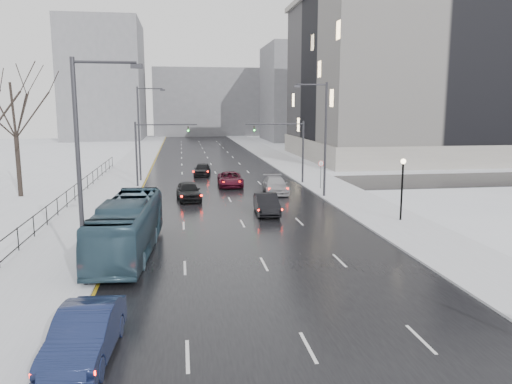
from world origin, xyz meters
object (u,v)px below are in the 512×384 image
sedan_right_cross (230,179)px  sedan_right_near (267,204)px  sedan_left_near (85,334)px  sedan_right_far (275,185)px  streetlight_r_mid (323,134)px  mast_signal_right (293,144)px  mast_signal_left (147,146)px  no_uturn_sign (321,166)px  streetlight_l_near (84,162)px  sedan_center_far (202,169)px  streetlight_l_far (141,129)px  sedan_center_near (189,191)px  bus (128,227)px  tree_park_e (21,197)px  lamppost_r_mid (402,180)px

sedan_right_cross → sedan_right_near: bearing=-82.5°
sedan_left_near → sedan_right_far: 31.56m
streetlight_r_mid → sedan_left_near: size_ratio=2.02×
streetlight_r_mid → mast_signal_right: bearing=96.0°
mast_signal_left → no_uturn_sign: size_ratio=2.41×
streetlight_l_near → streetlight_r_mid: bearing=50.8°
mast_signal_right → sedan_center_far: 12.14m
streetlight_l_far → sedan_center_near: 13.44m
streetlight_r_mid → bus: streetlight_r_mid is taller
mast_signal_right → sedan_right_near: bearing=-110.0°
streetlight_l_near → mast_signal_right: size_ratio=1.54×
tree_park_e → sedan_center_far: size_ratio=3.12×
streetlight_r_mid → mast_signal_left: size_ratio=1.54×
streetlight_l_far → sedan_center_far: streetlight_l_far is taller
sedan_center_far → mast_signal_right: bearing=-31.9°
sedan_center_far → no_uturn_sign: bearing=-38.8°
sedan_left_near → sedan_center_far: size_ratio=1.14×
streetlight_l_near → sedan_center_near: (4.67, 20.34, -4.78)m
sedan_left_near → sedan_center_near: size_ratio=1.06×
streetlight_l_near → sedan_center_far: bearing=79.6°
lamppost_r_mid → bus: 18.79m
mast_signal_right → sedan_right_near: (-5.17, -14.21, -3.31)m
bus → sedan_right_near: size_ratio=2.38×
streetlight_l_far → mast_signal_right: (15.49, -4.00, -1.51)m
sedan_center_near → sedan_right_cross: 8.13m
sedan_center_far → sedan_center_near: bearing=-89.3°
sedan_center_near → sedan_right_near: sedan_center_near is taller
no_uturn_sign → bus: 25.13m
sedan_right_far → mast_signal_left: bearing=159.2°
streetlight_l_far → lamppost_r_mid: (19.17, -22.00, -2.67)m
tree_park_e → sedan_center_near: (14.70, -3.66, 0.84)m
sedan_left_near → sedan_center_far: sedan_left_near is taller
lamppost_r_mid → mast_signal_right: mast_signal_right is taller
streetlight_l_near → streetlight_l_far: size_ratio=1.00×
no_uturn_sign → sedan_right_near: bearing=-124.6°
streetlight_r_mid → mast_signal_left: (-15.49, 8.00, -1.51)m
streetlight_l_near → sedan_right_near: 17.89m
sedan_center_far → sedan_right_near: bearing=-72.3°
bus → streetlight_r_mid: bearing=49.1°
mast_signal_right → sedan_right_cross: size_ratio=1.25×
mast_signal_left → sedan_right_cross: mast_signal_left is taller
mast_signal_left → no_uturn_sign: 17.10m
streetlight_l_far → sedan_left_near: bearing=-88.6°
sedan_right_cross → tree_park_e: bearing=-168.6°
mast_signal_left → sedan_center_near: size_ratio=1.39×
lamppost_r_mid → sedan_left_near: lamppost_r_mid is taller
streetlight_l_near → sedan_left_near: 8.25m
lamppost_r_mid → sedan_right_far: 14.39m
sedan_center_near → bus: bearing=-108.0°
streetlight_l_near → sedan_right_far: (12.67, 22.66, -4.82)m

